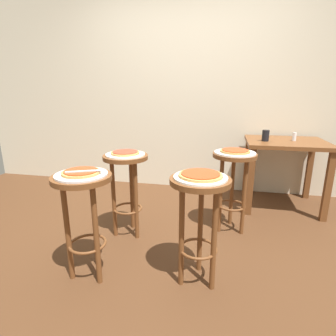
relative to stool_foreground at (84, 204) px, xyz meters
The scene contains 18 objects.
ground_plane 0.79m from the stool_foreground, 45.53° to the left, with size 6.00×6.00×0.00m, color #4C2D19.
back_wall 2.31m from the stool_foreground, 78.95° to the left, with size 6.00×0.10×3.00m, color beige.
stool_foreground is the anchor object (origin of this frame).
serving_plate_foreground 0.20m from the stool_foreground, ahead, with size 0.33×0.33×0.01m, color silver.
pizza_foreground 0.22m from the stool_foreground, ahead, with size 0.24×0.24×0.02m.
stool_middle 0.76m from the stool_foreground, ahead, with size 0.39×0.39×0.74m.
serving_plate_middle 0.78m from the stool_foreground, ahead, with size 0.34×0.34×0.01m, color white.
pizza_middle 0.79m from the stool_foreground, ahead, with size 0.27×0.27×0.02m.
stool_leftside 0.62m from the stool_foreground, 84.35° to the left, with size 0.39×0.39×0.74m.
serving_plate_leftside 0.65m from the stool_foreground, 84.35° to the left, with size 0.33×0.33×0.01m, color white.
pizza_leftside 0.65m from the stool_foreground, 84.35° to the left, with size 0.24×0.24×0.02m.
stool_rear 1.32m from the stool_foreground, 42.31° to the left, with size 0.39×0.39×0.74m.
serving_plate_rear 1.34m from the stool_foreground, 42.31° to the left, with size 0.36×0.36×0.01m, color silver.
pizza_rear 1.34m from the stool_foreground, 42.31° to the left, with size 0.26×0.26×0.02m.
dining_table 2.21m from the stool_foreground, 46.05° to the left, with size 0.83×0.74×0.76m.
cup_near_edge 2.01m from the stool_foreground, 49.16° to the left, with size 0.07×0.07×0.12m, color black.
condiment_shaker 2.28m from the stool_foreground, 44.68° to the left, with size 0.04×0.04×0.09m, color white.
pizza_server_knife 0.23m from the stool_foreground, 33.69° to the right, with size 0.22×0.02×0.01m, color silver.
Camera 1 is at (0.49, -1.87, 1.24)m, focal length 28.30 mm.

